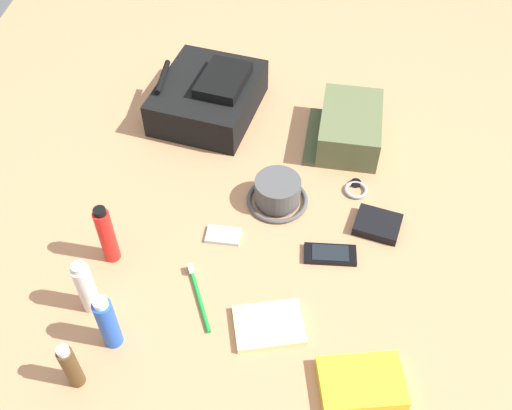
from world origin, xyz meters
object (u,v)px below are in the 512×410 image
(backpack, at_px, (209,96))
(wristwatch, at_px, (356,189))
(deodorant_spray, at_px, (108,322))
(toothpaste_tube, at_px, (86,287))
(bucket_hat, at_px, (277,193))
(notepad, at_px, (269,325))
(toothbrush, at_px, (198,294))
(wallet, at_px, (378,224))
(cell_phone, at_px, (330,254))
(paperback_novel, at_px, (361,383))
(media_player, at_px, (223,235))
(cologne_bottle, at_px, (71,366))
(sunscreen_spray, at_px, (107,235))
(toiletry_pouch, at_px, (349,128))

(backpack, xyz_separation_m, wristwatch, (-0.28, -0.43, -0.05))
(deodorant_spray, relative_size, toothpaste_tube, 1.01)
(bucket_hat, height_order, wristwatch, bucket_hat)
(notepad, bearing_deg, backpack, 4.99)
(toothbrush, bearing_deg, wallet, -59.35)
(deodorant_spray, height_order, cell_phone, deodorant_spray)
(backpack, height_order, paperback_novel, backpack)
(wallet, bearing_deg, media_player, 114.78)
(toothbrush, relative_size, wallet, 1.55)
(media_player, bearing_deg, wristwatch, -59.68)
(deodorant_spray, height_order, toothpaste_tube, deodorant_spray)
(wristwatch, bearing_deg, toothpaste_tube, 125.30)
(bucket_hat, height_order, media_player, bucket_hat)
(wallet, height_order, notepad, wallet)
(notepad, bearing_deg, wristwatch, -37.87)
(backpack, relative_size, bucket_hat, 2.31)
(cologne_bottle, relative_size, cell_phone, 1.06)
(paperback_novel, height_order, notepad, paperback_novel)
(paperback_novel, relative_size, wallet, 1.73)
(cologne_bottle, bearing_deg, media_player, -31.15)
(deodorant_spray, xyz_separation_m, sunscreen_spray, (0.22, 0.06, 0.01))
(deodorant_spray, xyz_separation_m, paperback_novel, (-0.05, -0.53, -0.06))
(toiletry_pouch, distance_m, wallet, 0.33)
(deodorant_spray, relative_size, wristwatch, 2.22)
(wristwatch, bearing_deg, bucket_hat, 106.42)
(paperback_novel, bearing_deg, notepad, 60.10)
(backpack, height_order, toothbrush, backpack)
(sunscreen_spray, bearing_deg, backpack, -14.87)
(cologne_bottle, height_order, wristwatch, cologne_bottle)
(backpack, xyz_separation_m, deodorant_spray, (-0.78, 0.09, 0.02))
(backpack, xyz_separation_m, toothpaste_tube, (-0.70, 0.16, 0.02))
(paperback_novel, xyz_separation_m, media_player, (0.35, 0.33, -0.01))
(notepad, bearing_deg, wallet, -52.15)
(toothpaste_tube, xyz_separation_m, wristwatch, (0.42, -0.59, -0.07))
(bucket_hat, relative_size, cell_phone, 1.26)
(toiletry_pouch, xyz_separation_m, toothbrush, (-0.56, 0.34, -0.04))
(backpack, distance_m, cologne_bottle, 0.88)
(notepad, bearing_deg, toiletry_pouch, -28.86)
(deodorant_spray, relative_size, paperback_novel, 0.83)
(backpack, relative_size, deodorant_spray, 2.35)
(cell_phone, relative_size, wallet, 1.16)
(wristwatch, bearing_deg, media_player, 120.32)
(notepad, bearing_deg, cologne_bottle, 99.64)
(cologne_bottle, xyz_separation_m, toothbrush, (0.23, -0.21, -0.06))
(bucket_hat, relative_size, toothpaste_tube, 1.03)
(bucket_hat, relative_size, paperback_novel, 0.84)
(deodorant_spray, bearing_deg, backpack, -6.39)
(bucket_hat, relative_size, toothbrush, 0.94)
(deodorant_spray, xyz_separation_m, cell_phone, (0.28, -0.46, -0.07))
(paperback_novel, bearing_deg, backpack, 28.18)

